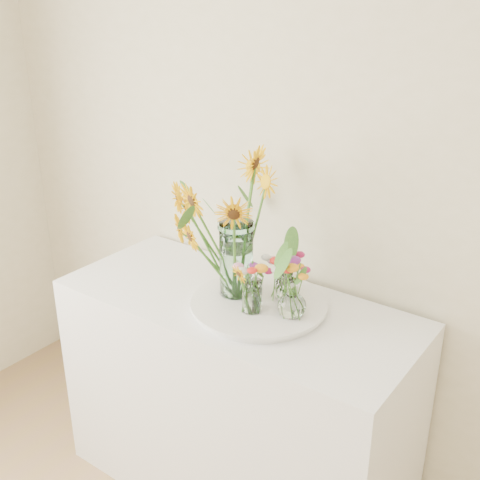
% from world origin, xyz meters
% --- Properties ---
extents(counter, '(1.40, 0.60, 0.90)m').
position_xyz_m(counter, '(-0.44, 1.93, 0.45)').
color(counter, white).
rests_on(counter, ground_plane).
extents(tray, '(0.48, 0.48, 0.02)m').
position_xyz_m(tray, '(-0.33, 1.93, 0.91)').
color(tray, white).
rests_on(tray, counter).
extents(mason_jar, '(0.16, 0.16, 0.29)m').
position_xyz_m(mason_jar, '(-0.44, 1.94, 1.07)').
color(mason_jar, '#C4F8EB').
rests_on(mason_jar, tray).
extents(sunflower_bouquet, '(1.08, 1.08, 0.58)m').
position_xyz_m(sunflower_bouquet, '(-0.44, 1.94, 1.21)').
color(sunflower_bouquet, '#FFB805').
rests_on(sunflower_bouquet, tray).
extents(small_vase_a, '(0.09, 0.09, 0.12)m').
position_xyz_m(small_vase_a, '(-0.32, 1.86, 0.99)').
color(small_vase_a, white).
rests_on(small_vase_a, tray).
extents(wildflower_posy_a, '(0.18, 0.18, 0.21)m').
position_xyz_m(wildflower_posy_a, '(-0.32, 1.86, 1.03)').
color(wildflower_posy_a, orange).
rests_on(wildflower_posy_a, tray).
extents(small_vase_b, '(0.12, 0.12, 0.15)m').
position_xyz_m(small_vase_b, '(-0.18, 1.92, 1.00)').
color(small_vase_b, white).
rests_on(small_vase_b, tray).
extents(wildflower_posy_b, '(0.19, 0.19, 0.24)m').
position_xyz_m(wildflower_posy_b, '(-0.18, 1.92, 1.04)').
color(wildflower_posy_b, orange).
rests_on(wildflower_posy_b, tray).
extents(small_vase_c, '(0.07, 0.07, 0.11)m').
position_xyz_m(small_vase_c, '(-0.28, 2.01, 0.98)').
color(small_vase_c, white).
rests_on(small_vase_c, tray).
extents(wildflower_posy_c, '(0.19, 0.19, 0.20)m').
position_xyz_m(wildflower_posy_c, '(-0.28, 2.01, 1.02)').
color(wildflower_posy_c, orange).
rests_on(wildflower_posy_c, tray).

